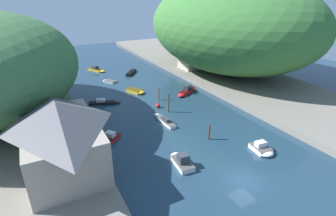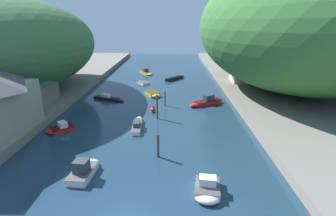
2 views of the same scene
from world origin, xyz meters
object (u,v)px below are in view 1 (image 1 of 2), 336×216
at_px(boat_navy_launch, 137,91).
at_px(right_bank_cottage, 191,60).
at_px(boat_red_skiff, 109,81).
at_px(boat_cabin_cruiser, 186,91).
at_px(boat_far_upstream, 109,138).
at_px(boat_yellow_tender, 262,149).
at_px(boat_white_cruiser, 181,161).
at_px(person_on_quay, 76,131).
at_px(waterfront_building, 61,134).
at_px(boathouse_shed, 46,108).
at_px(boat_open_rowboat, 105,102).
at_px(person_by_boathouse, 86,140).
at_px(channel_buoy_near, 158,105).
at_px(boat_small_dinghy, 164,120).
at_px(boat_mid_channel, 132,72).
at_px(boat_moored_right, 97,69).

bearing_deg(boat_navy_launch, right_bank_cottage, 177.67).
bearing_deg(boat_red_skiff, boat_cabin_cruiser, -84.73).
relative_size(boat_far_upstream, boat_yellow_tender, 1.07).
distance_m(boat_white_cruiser, person_on_quay, 15.41).
relative_size(waterfront_building, boathouse_shed, 1.60).
bearing_deg(boathouse_shed, boat_open_rowboat, 30.01).
bearing_deg(boathouse_shed, boat_red_skiff, 51.36).
bearing_deg(boat_white_cruiser, boat_cabin_cruiser, 62.31).
height_order(boat_open_rowboat, person_by_boathouse, person_by_boathouse).
xyz_separation_m(channel_buoy_near, person_on_quay, (-15.72, -6.12, 1.57)).
bearing_deg(boathouse_shed, boat_small_dinghy, -19.55).
bearing_deg(boat_cabin_cruiser, boat_mid_channel, -20.08).
height_order(boat_cabin_cruiser, boat_navy_launch, boat_cabin_cruiser).
bearing_deg(person_by_boathouse, waterfront_building, 151.81).
bearing_deg(boat_far_upstream, boat_moored_right, -50.61).
xyz_separation_m(boathouse_shed, right_bank_cottage, (36.80, 16.79, -0.35)).
height_order(boat_mid_channel, boat_small_dinghy, boat_small_dinghy).
bearing_deg(boat_white_cruiser, boat_small_dinghy, 78.59).
relative_size(boat_far_upstream, person_on_quay, 2.27).
distance_m(boathouse_shed, boat_cabin_cruiser, 27.69).
height_order(boat_far_upstream, boat_small_dinghy, boat_far_upstream).
relative_size(waterfront_building, person_on_quay, 8.35).
bearing_deg(boathouse_shed, waterfront_building, -86.33).
bearing_deg(right_bank_cottage, boat_small_dinghy, -130.80).
relative_size(boat_navy_launch, boat_open_rowboat, 0.77).
bearing_deg(boat_cabin_cruiser, boat_far_upstream, 86.20).
height_order(waterfront_building, boat_yellow_tender, waterfront_building).
xyz_separation_m(boat_small_dinghy, person_on_quay, (-13.97, -0.40, 1.71)).
height_order(boat_moored_right, boat_yellow_tender, boat_moored_right).
bearing_deg(person_by_boathouse, channel_buoy_near, -41.26).
height_order(waterfront_building, boat_navy_launch, waterfront_building).
height_order(boathouse_shed, boat_small_dinghy, boathouse_shed).
relative_size(boat_moored_right, channel_buoy_near, 4.89).
xyz_separation_m(boathouse_shed, channel_buoy_near, (18.82, -0.35, -3.14)).
bearing_deg(waterfront_building, boat_far_upstream, 36.57).
bearing_deg(boat_white_cruiser, person_by_boathouse, 146.39).
height_order(boat_cabin_cruiser, channel_buoy_near, boat_cabin_cruiser).
bearing_deg(boat_open_rowboat, boat_red_skiff, -177.58).
bearing_deg(boat_small_dinghy, boat_white_cruiser, -109.59).
height_order(boat_small_dinghy, channel_buoy_near, channel_buoy_near).
height_order(waterfront_building, boat_red_skiff, waterfront_building).
bearing_deg(boat_red_skiff, boathouse_shed, -161.82).
xyz_separation_m(waterfront_building, boat_red_skiff, (14.30, 31.47, -5.02)).
relative_size(boathouse_shed, person_by_boathouse, 5.22).
xyz_separation_m(boat_red_skiff, boat_mid_channel, (7.52, 4.47, 0.13)).
xyz_separation_m(boat_red_skiff, boat_white_cruiser, (-1.45, -36.49, 0.32)).
relative_size(boat_red_skiff, boat_small_dinghy, 0.62).
distance_m(waterfront_building, boat_far_upstream, 9.44).
bearing_deg(boat_mid_channel, boat_open_rowboat, -86.79).
bearing_deg(boat_white_cruiser, boat_navy_launch, 85.39).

